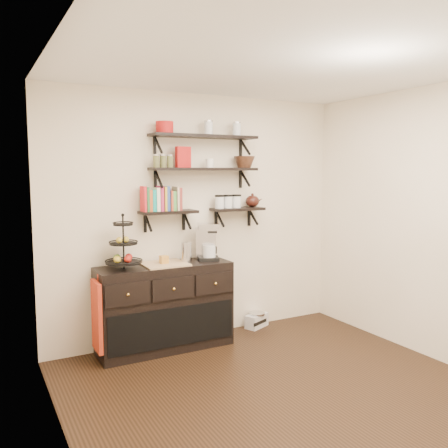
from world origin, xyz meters
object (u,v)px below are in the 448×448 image
fruit_stand (124,251)px  sideboard (165,307)px  radio (257,320)px  coffee_maker (207,243)px

fruit_stand → sideboard: bearing=-0.5°
sideboard → fruit_stand: (-0.42, 0.00, 0.63)m
fruit_stand → radio: bearing=4.4°
fruit_stand → radio: 1.92m
radio → sideboard: bearing=162.4°
sideboard → fruit_stand: fruit_stand is taller
fruit_stand → coffee_maker: 0.93m
sideboard → coffee_maker: size_ratio=3.48×
coffee_maker → fruit_stand: bearing=-158.9°
coffee_maker → radio: size_ratio=1.22×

